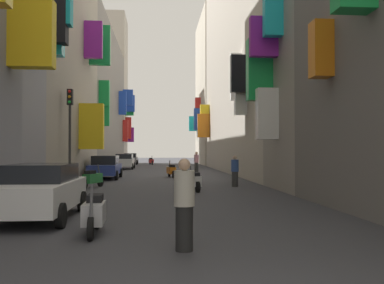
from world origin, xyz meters
name	(u,v)px	position (x,y,z in m)	size (l,w,h in m)	color
ground_plane	(164,174)	(0.00, 30.00, 0.00)	(140.00, 140.00, 0.00)	#38383D
building_left_mid_c	(85,101)	(-7.99, 41.55, 6.91)	(7.28, 24.08, 13.82)	slate
building_left_far	(104,90)	(-7.97, 56.79, 10.15)	(7.31, 6.41, 20.35)	#B2A899
building_right_mid_a	(338,54)	(7.95, 16.76, 6.34)	(7.28, 5.11, 12.70)	gray
building_right_mid_b	(259,53)	(7.99, 32.43, 10.01)	(7.29, 26.23, 20.03)	#B2A899
building_right_far	(222,91)	(7.99, 53.24, 9.70)	(7.15, 13.53, 19.42)	#BCB29E
parked_car_blue	(105,167)	(-3.85, 25.21, 0.77)	(1.89, 4.42, 1.48)	navy
parked_car_grey	(130,159)	(-4.06, 52.32, 0.76)	(1.88, 3.97, 1.44)	slate
parked_car_white	(40,190)	(-3.57, 9.28, 0.77)	(1.90, 4.18, 1.46)	white
parked_car_silver	(124,161)	(-3.77, 39.22, 0.78)	(1.91, 4.32, 1.47)	#B7B7BC
scooter_red	(151,161)	(-1.39, 51.26, 0.46)	(0.67, 1.77, 1.13)	red
scooter_silver	(94,213)	(-1.82, 7.09, 0.46)	(0.48, 1.77, 1.13)	#ADADB2
scooter_orange	(171,170)	(0.43, 26.33, 0.46)	(0.64, 1.84, 1.13)	orange
scooter_green	(92,178)	(-3.64, 18.60, 0.46)	(0.86, 1.87, 1.13)	#287F3D
scooter_white	(194,181)	(1.13, 16.52, 0.46)	(0.65, 1.79, 1.13)	silver
pedestrian_crossing	(235,171)	(3.40, 18.69, 0.77)	(0.54, 0.54, 1.56)	#343434
pedestrian_near_left	(184,205)	(0.05, 5.43, 0.84)	(0.48, 0.48, 1.68)	black
pedestrian_near_right	(196,162)	(2.61, 31.66, 0.85)	(0.39, 0.39, 1.70)	#313131
traffic_light_near_corner	(70,122)	(-4.63, 18.09, 3.19)	(0.26, 0.34, 4.73)	#2D2D2D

